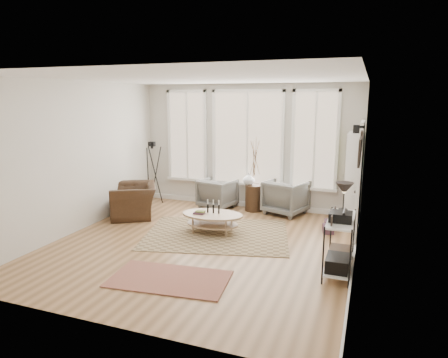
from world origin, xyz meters
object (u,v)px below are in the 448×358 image
at_px(armchair_left, 218,193).
at_px(side_table, 254,176).
at_px(bookcase, 354,179).
at_px(low_shelf, 340,239).
at_px(accent_chair, 134,200).
at_px(coffee_table, 212,218).
at_px(armchair_right, 286,197).

distance_m(armchair_left, side_table, 1.00).
bearing_deg(bookcase, low_shelf, -91.28).
bearing_deg(accent_chair, armchair_left, 98.65).
bearing_deg(coffee_table, armchair_right, 58.61).
bearing_deg(coffee_table, accent_chair, 168.23).
distance_m(side_table, accent_chair, 2.76).
bearing_deg(side_table, low_shelf, -52.29).
bearing_deg(side_table, armchair_left, -175.76).
bearing_deg(armchair_left, accent_chair, 54.32).
distance_m(bookcase, coffee_table, 3.02).
distance_m(low_shelf, armchair_left, 4.03).
bearing_deg(armchair_left, low_shelf, 151.90).
distance_m(armchair_left, armchair_right, 1.63).
relative_size(coffee_table, side_table, 0.73).
height_order(low_shelf, accent_chair, low_shelf).
height_order(side_table, accent_chair, side_table).
height_order(bookcase, side_table, bookcase).
bearing_deg(armchair_right, side_table, 19.19).
bearing_deg(low_shelf, side_table, 127.71).
relative_size(armchair_right, accent_chair, 0.78).
relative_size(bookcase, armchair_left, 2.68).
relative_size(coffee_table, accent_chair, 1.13).
bearing_deg(coffee_table, side_table, 79.33).
bearing_deg(armchair_left, armchair_right, -164.03).
bearing_deg(bookcase, armchair_left, 177.00).
height_order(armchair_right, accent_chair, armchair_right).
relative_size(low_shelf, armchair_right, 1.54).
relative_size(low_shelf, side_table, 0.77).
height_order(armchair_left, accent_chair, accent_chair).
xyz_separation_m(coffee_table, side_table, (0.33, 1.77, 0.52)).
height_order(bookcase, low_shelf, bookcase).
relative_size(low_shelf, coffee_table, 1.06).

